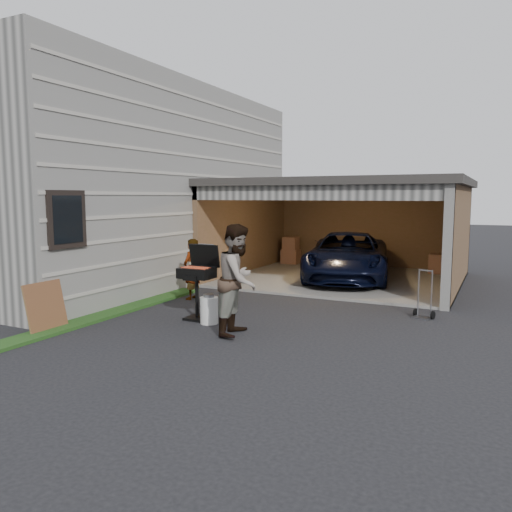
# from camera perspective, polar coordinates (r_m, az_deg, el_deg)

# --- Properties ---
(ground) EXTENTS (80.00, 80.00, 0.00)m
(ground) POSITION_cam_1_polar(r_m,az_deg,el_deg) (9.42, -6.20, -8.17)
(ground) COLOR black
(ground) RESTS_ON ground
(house) EXTENTS (7.00, 11.00, 5.50)m
(house) POSITION_cam_1_polar(r_m,az_deg,el_deg) (15.98, -16.92, 7.66)
(house) COLOR #474744
(house) RESTS_ON ground
(groundcover_strip) EXTENTS (0.50, 8.00, 0.06)m
(groundcover_strip) POSITION_cam_1_polar(r_m,az_deg,el_deg) (10.08, -20.31, -7.40)
(groundcover_strip) COLOR #193814
(groundcover_strip) RESTS_ON ground
(garage) EXTENTS (6.80, 6.30, 2.90)m
(garage) POSITION_cam_1_polar(r_m,az_deg,el_deg) (15.05, 10.32, 4.56)
(garage) COLOR #605E59
(garage) RESTS_ON ground
(minivan) EXTENTS (3.20, 5.18, 1.34)m
(minivan) POSITION_cam_1_polar(r_m,az_deg,el_deg) (14.63, 10.40, -0.22)
(minivan) COLOR black
(minivan) RESTS_ON ground
(woman) EXTENTS (0.37, 0.54, 1.44)m
(woman) POSITION_cam_1_polar(r_m,az_deg,el_deg) (11.91, -7.38, -1.50)
(woman) COLOR #9DB7C5
(woman) RESTS_ON ground
(man) EXTENTS (0.85, 1.03, 1.96)m
(man) POSITION_cam_1_polar(r_m,az_deg,el_deg) (8.78, -2.04, -2.71)
(man) COLOR #462B1B
(man) RESTS_ON ground
(bbq_grill) EXTENTS (0.66, 0.58, 1.48)m
(bbq_grill) POSITION_cam_1_polar(r_m,az_deg,el_deg) (9.92, -6.68, -2.23)
(bbq_grill) COLOR black
(bbq_grill) RESTS_ON ground
(propane_tank) EXTENTS (0.35, 0.35, 0.52)m
(propane_tank) POSITION_cam_1_polar(r_m,az_deg,el_deg) (9.67, -5.38, -6.20)
(propane_tank) COLOR white
(propane_tank) RESTS_ON ground
(plywood_panel) EXTENTS (0.23, 0.82, 0.90)m
(plywood_panel) POSITION_cam_1_polar(r_m,az_deg,el_deg) (9.81, -22.90, -5.38)
(plywood_panel) COLOR brown
(plywood_panel) RESTS_ON ground
(hand_truck) EXTENTS (0.43, 0.39, 0.99)m
(hand_truck) POSITION_cam_1_polar(r_m,az_deg,el_deg) (10.60, 18.57, -5.75)
(hand_truck) COLOR slate
(hand_truck) RESTS_ON ground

